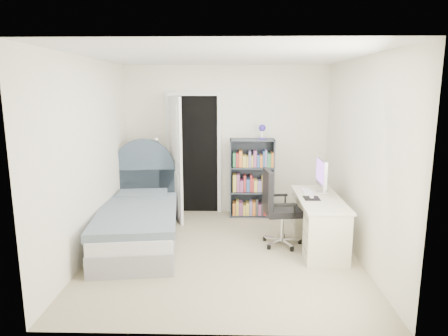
{
  "coord_description": "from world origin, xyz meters",
  "views": [
    {
      "loc": [
        0.13,
        -4.94,
        2.11
      ],
      "look_at": [
        0.0,
        0.13,
        1.1
      ],
      "focal_mm": 32.0,
      "sensor_mm": 36.0,
      "label": 1
    }
  ],
  "objects_px": {
    "bookcase": "(252,181)",
    "office_chair": "(277,204)",
    "bed": "(139,221)",
    "floor_lamp": "(156,186)",
    "nightstand": "(136,195)",
    "desk": "(318,219)"
  },
  "relations": [
    {
      "from": "bookcase",
      "to": "desk",
      "type": "distance_m",
      "value": 1.58
    },
    {
      "from": "floor_lamp",
      "to": "nightstand",
      "type": "bearing_deg",
      "value": 172.39
    },
    {
      "from": "nightstand",
      "to": "bookcase",
      "type": "xyz_separation_m",
      "value": [
        1.92,
        0.17,
        0.22
      ]
    },
    {
      "from": "nightstand",
      "to": "floor_lamp",
      "type": "bearing_deg",
      "value": -7.61
    },
    {
      "from": "nightstand",
      "to": "office_chair",
      "type": "bearing_deg",
      "value": -26.84
    },
    {
      "from": "floor_lamp",
      "to": "bed",
      "type": "bearing_deg",
      "value": -93.06
    },
    {
      "from": "floor_lamp",
      "to": "desk",
      "type": "xyz_separation_m",
      "value": [
        2.41,
        -1.1,
        -0.18
      ]
    },
    {
      "from": "bed",
      "to": "floor_lamp",
      "type": "xyz_separation_m",
      "value": [
        0.05,
        0.99,
        0.25
      ]
    },
    {
      "from": "bookcase",
      "to": "desk",
      "type": "bearing_deg",
      "value": -57.54
    },
    {
      "from": "bookcase",
      "to": "office_chair",
      "type": "xyz_separation_m",
      "value": [
        0.27,
        -1.28,
        -0.03
      ]
    },
    {
      "from": "bed",
      "to": "office_chair",
      "type": "distance_m",
      "value": 1.92
    },
    {
      "from": "nightstand",
      "to": "office_chair",
      "type": "distance_m",
      "value": 2.46
    },
    {
      "from": "bed",
      "to": "nightstand",
      "type": "height_order",
      "value": "bed"
    },
    {
      "from": "bed",
      "to": "bookcase",
      "type": "height_order",
      "value": "bookcase"
    },
    {
      "from": "bed",
      "to": "floor_lamp",
      "type": "height_order",
      "value": "floor_lamp"
    },
    {
      "from": "bookcase",
      "to": "floor_lamp",
      "type": "bearing_deg",
      "value": -172.25
    },
    {
      "from": "nightstand",
      "to": "floor_lamp",
      "type": "relative_size",
      "value": 0.43
    },
    {
      "from": "floor_lamp",
      "to": "bookcase",
      "type": "xyz_separation_m",
      "value": [
        1.58,
        0.21,
        0.05
      ]
    },
    {
      "from": "bed",
      "to": "nightstand",
      "type": "bearing_deg",
      "value": 105.57
    },
    {
      "from": "bed",
      "to": "nightstand",
      "type": "xyz_separation_m",
      "value": [
        -0.29,
        1.04,
        0.08
      ]
    },
    {
      "from": "floor_lamp",
      "to": "office_chair",
      "type": "bearing_deg",
      "value": -29.9
    },
    {
      "from": "nightstand",
      "to": "floor_lamp",
      "type": "distance_m",
      "value": 0.39
    }
  ]
}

